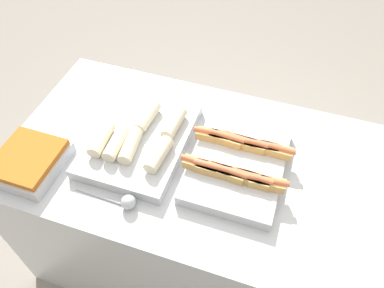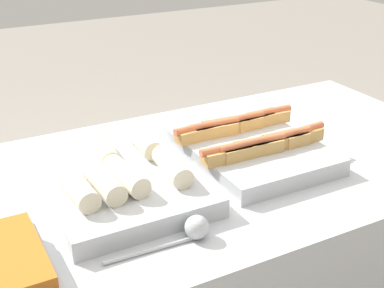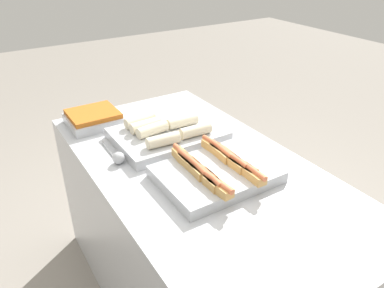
{
  "view_description": "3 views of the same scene",
  "coord_description": "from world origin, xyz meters",
  "px_view_note": "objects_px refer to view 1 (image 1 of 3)",
  "views": [
    {
      "loc": [
        0.24,
        -0.9,
        2.05
      ],
      "look_at": [
        -0.06,
        0.0,
        0.94
      ],
      "focal_mm": 35.0,
      "sensor_mm": 36.0,
      "label": 1
    },
    {
      "loc": [
        -0.68,
        -1.17,
        1.56
      ],
      "look_at": [
        -0.06,
        0.0,
        0.94
      ],
      "focal_mm": 50.0,
      "sensor_mm": 36.0,
      "label": 2
    },
    {
      "loc": [
        1.17,
        -0.77,
        1.74
      ],
      "look_at": [
        -0.06,
        0.0,
        0.94
      ],
      "focal_mm": 35.0,
      "sensor_mm": 36.0,
      "label": 3
    }
  ],
  "objects_px": {
    "tray_hotdogs": "(238,163)",
    "tray_wraps": "(140,139)",
    "tray_side_front": "(29,161)",
    "serving_spoon_near": "(125,202)"
  },
  "relations": [
    {
      "from": "tray_hotdogs",
      "to": "tray_side_front",
      "type": "height_order",
      "value": "tray_hotdogs"
    },
    {
      "from": "tray_hotdogs",
      "to": "tray_side_front",
      "type": "bearing_deg",
      "value": -162.04
    },
    {
      "from": "tray_wraps",
      "to": "serving_spoon_near",
      "type": "bearing_deg",
      "value": -76.72
    },
    {
      "from": "tray_side_front",
      "to": "serving_spoon_near",
      "type": "relative_size",
      "value": 1.09
    },
    {
      "from": "tray_hotdogs",
      "to": "serving_spoon_near",
      "type": "distance_m",
      "value": 0.45
    },
    {
      "from": "tray_hotdogs",
      "to": "serving_spoon_near",
      "type": "height_order",
      "value": "tray_hotdogs"
    },
    {
      "from": "tray_hotdogs",
      "to": "tray_wraps",
      "type": "distance_m",
      "value": 0.41
    },
    {
      "from": "tray_wraps",
      "to": "tray_side_front",
      "type": "height_order",
      "value": "tray_wraps"
    },
    {
      "from": "tray_hotdogs",
      "to": "tray_wraps",
      "type": "xyz_separation_m",
      "value": [
        -0.41,
        -0.01,
        -0.0
      ]
    },
    {
      "from": "tray_hotdogs",
      "to": "tray_side_front",
      "type": "relative_size",
      "value": 1.74
    }
  ]
}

